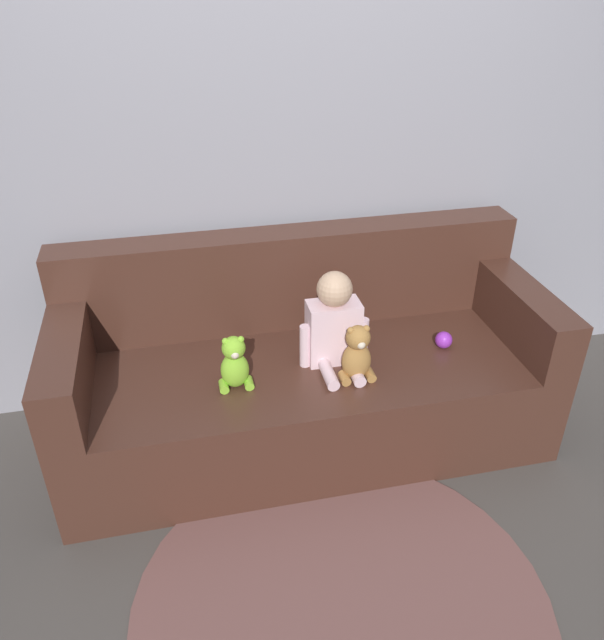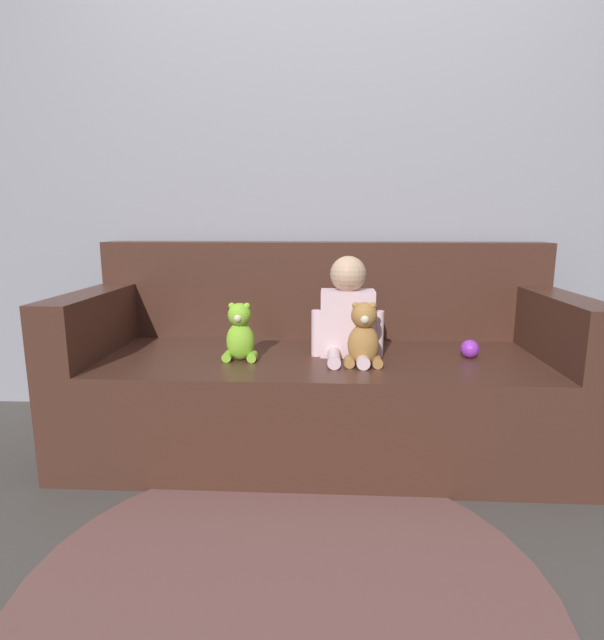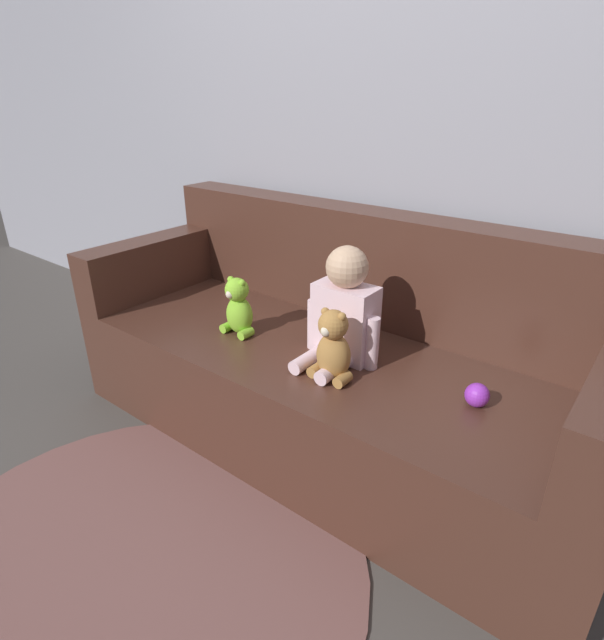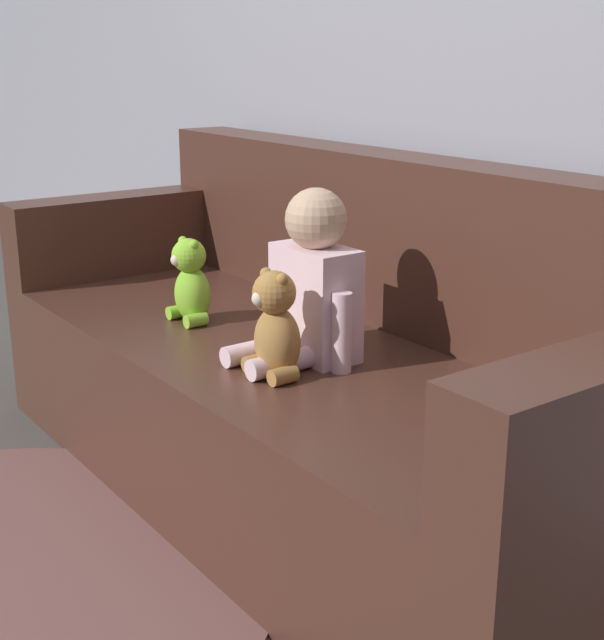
{
  "view_description": "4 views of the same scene",
  "coord_description": "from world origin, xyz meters",
  "px_view_note": "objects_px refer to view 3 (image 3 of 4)",
  "views": [
    {
      "loc": [
        -0.52,
        -2.21,
        1.99
      ],
      "look_at": [
        -0.03,
        -0.05,
        0.67
      ],
      "focal_mm": 35.0,
      "sensor_mm": 36.0,
      "label": 1
    },
    {
      "loc": [
        0.03,
        -2.1,
        1.0
      ],
      "look_at": [
        -0.08,
        0.01,
        0.58
      ],
      "focal_mm": 28.0,
      "sensor_mm": 36.0,
      "label": 2
    },
    {
      "loc": [
        1.0,
        -1.42,
        1.34
      ],
      "look_at": [
        -0.1,
        -0.02,
        0.52
      ],
      "focal_mm": 28.0,
      "sensor_mm": 36.0,
      "label": 3
    },
    {
      "loc": [
        1.79,
        -1.29,
        1.18
      ],
      "look_at": [
        0.02,
        -0.0,
        0.51
      ],
      "focal_mm": 50.0,
      "sensor_mm": 36.0,
      "label": 4
    }
  ],
  "objects_px": {
    "person_baby": "(344,312)",
    "teddy_bear_brown": "(333,347)",
    "couch": "(332,364)",
    "plush_toy_side": "(238,308)",
    "toy_ball": "(477,395)"
  },
  "relations": [
    {
      "from": "person_baby",
      "to": "toy_ball",
      "type": "bearing_deg",
      "value": -0.95
    },
    {
      "from": "couch",
      "to": "person_baby",
      "type": "relative_size",
      "value": 5.05
    },
    {
      "from": "couch",
      "to": "teddy_bear_brown",
      "type": "bearing_deg",
      "value": -55.61
    },
    {
      "from": "person_baby",
      "to": "teddy_bear_brown",
      "type": "bearing_deg",
      "value": -68.45
    },
    {
      "from": "couch",
      "to": "person_baby",
      "type": "distance_m",
      "value": 0.33
    },
    {
      "from": "couch",
      "to": "toy_ball",
      "type": "xyz_separation_m",
      "value": [
        0.62,
        -0.11,
        0.16
      ]
    },
    {
      "from": "teddy_bear_brown",
      "to": "plush_toy_side",
      "type": "bearing_deg",
      "value": 173.77
    },
    {
      "from": "couch",
      "to": "person_baby",
      "type": "xyz_separation_m",
      "value": [
        0.11,
        -0.1,
        0.3
      ]
    },
    {
      "from": "person_baby",
      "to": "teddy_bear_brown",
      "type": "height_order",
      "value": "person_baby"
    },
    {
      "from": "couch",
      "to": "plush_toy_side",
      "type": "height_order",
      "value": "couch"
    },
    {
      "from": "person_baby",
      "to": "teddy_bear_brown",
      "type": "relative_size",
      "value": 1.65
    },
    {
      "from": "couch",
      "to": "toy_ball",
      "type": "relative_size",
      "value": 27.72
    },
    {
      "from": "couch",
      "to": "person_baby",
      "type": "bearing_deg",
      "value": -41.8
    },
    {
      "from": "teddy_bear_brown",
      "to": "toy_ball",
      "type": "bearing_deg",
      "value": 17.07
    },
    {
      "from": "teddy_bear_brown",
      "to": "toy_ball",
      "type": "height_order",
      "value": "teddy_bear_brown"
    }
  ]
}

